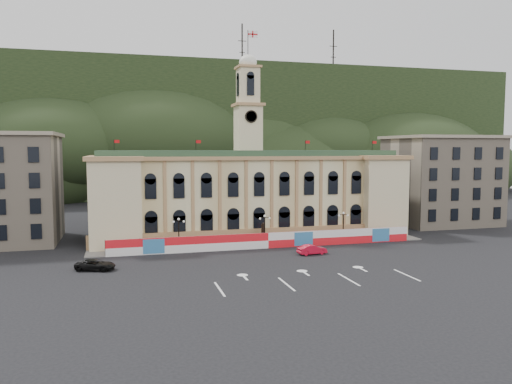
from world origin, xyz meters
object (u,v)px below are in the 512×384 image
object	(u,v)px
statue	(263,238)
black_suv	(95,265)
lamp_center	(265,227)
red_sedan	(312,249)

from	to	relation	value
statue	black_suv	bearing A→B (deg)	-157.01
lamp_center	red_sedan	world-z (taller)	lamp_center
lamp_center	black_suv	distance (m)	28.00
lamp_center	black_suv	xyz separation A→B (m)	(-26.03, -10.04, -2.36)
lamp_center	red_sedan	xyz separation A→B (m)	(5.06, -8.21, -2.33)
statue	lamp_center	distance (m)	2.14
red_sedan	black_suv	distance (m)	31.14
statue	red_sedan	bearing A→B (deg)	-61.21
black_suv	lamp_center	bearing A→B (deg)	-51.01
statue	lamp_center	xyz separation A→B (m)	(0.00, -1.00, 1.89)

